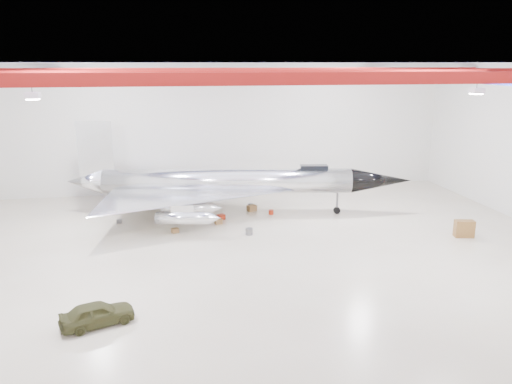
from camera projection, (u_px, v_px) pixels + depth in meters
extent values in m
plane|color=beige|center=(250.00, 250.00, 30.21)|extent=(40.00, 40.00, 0.00)
plane|color=silver|center=(220.00, 128.00, 43.11)|extent=(40.00, 0.00, 40.00)
plane|color=#0A0F38|center=(249.00, 63.00, 27.45)|extent=(40.00, 40.00, 0.00)
cube|color=maroon|center=(289.00, 79.00, 19.04)|extent=(39.50, 0.25, 0.50)
cube|color=maroon|center=(259.00, 75.00, 24.75)|extent=(39.50, 0.25, 0.50)
cube|color=maroon|center=(241.00, 73.00, 30.46)|extent=(39.50, 0.25, 0.50)
cube|color=maroon|center=(228.00, 71.00, 36.17)|extent=(39.50, 0.25, 0.50)
cube|color=#0D1450|center=(19.00, 81.00, 25.56)|extent=(0.25, 29.50, 0.40)
cube|color=#0D1450|center=(447.00, 78.00, 29.79)|extent=(0.25, 29.50, 0.40)
cube|color=silver|center=(33.00, 95.00, 20.31)|extent=(0.55, 0.55, 0.25)
cube|color=silver|center=(476.00, 91.00, 23.83)|extent=(0.55, 0.55, 0.25)
cube|color=silver|center=(79.00, 84.00, 31.73)|extent=(0.55, 0.55, 0.25)
cube|color=silver|center=(374.00, 82.00, 35.25)|extent=(0.55, 0.55, 0.25)
cylinder|color=silver|center=(228.00, 181.00, 36.73)|extent=(18.21, 4.83, 1.82)
cone|color=black|center=(381.00, 181.00, 36.90)|extent=(4.78, 2.55, 1.82)
cone|color=silver|center=(85.00, 182.00, 36.58)|extent=(2.99, 2.25, 1.82)
cube|color=silver|center=(95.00, 150.00, 36.00)|extent=(2.52, 0.53, 4.09)
cube|color=black|center=(314.00, 168.00, 36.58)|extent=(2.09, 1.05, 0.45)
cylinder|color=silver|center=(183.00, 218.00, 32.18)|extent=(3.54, 1.38, 0.82)
cylinder|color=silver|center=(187.00, 208.00, 34.38)|extent=(3.54, 1.38, 0.82)
cylinder|color=silver|center=(195.00, 189.00, 39.65)|extent=(3.54, 1.38, 0.82)
cylinder|color=silver|center=(198.00, 182.00, 41.85)|extent=(3.54, 1.38, 0.82)
cylinder|color=#59595B|center=(337.00, 203.00, 37.28)|extent=(0.16, 0.16, 1.63)
cylinder|color=black|center=(337.00, 210.00, 37.42)|extent=(0.53, 0.28, 0.51)
cylinder|color=#59595B|center=(175.00, 213.00, 34.92)|extent=(0.16, 0.16, 1.63)
cylinder|color=black|center=(175.00, 220.00, 35.06)|extent=(0.53, 0.28, 0.51)
cylinder|color=#59595B|center=(183.00, 196.00, 39.31)|extent=(0.16, 0.16, 1.63)
cylinder|color=black|center=(183.00, 203.00, 39.45)|extent=(0.53, 0.28, 0.51)
imported|color=#3C3C1E|center=(97.00, 314.00, 21.44)|extent=(3.37, 2.23, 1.07)
cube|color=brown|center=(464.00, 229.00, 32.35)|extent=(1.31, 0.85, 1.11)
cube|color=olive|center=(175.00, 230.00, 33.23)|extent=(0.55, 0.50, 0.31)
cube|color=#A12510|center=(221.00, 217.00, 36.10)|extent=(0.64, 0.58, 0.36)
cylinder|color=#59595B|center=(249.00, 232.00, 32.84)|extent=(0.49, 0.49, 0.43)
cube|color=olive|center=(252.00, 208.00, 38.09)|extent=(0.80, 0.73, 0.45)
cube|color=#59595B|center=(119.00, 221.00, 35.25)|extent=(0.35, 0.28, 0.25)
cylinder|color=#A12510|center=(271.00, 212.00, 37.30)|extent=(0.41, 0.41, 0.33)
cube|color=olive|center=(219.00, 221.00, 35.05)|extent=(0.57, 0.50, 0.35)
cylinder|color=#59595B|center=(251.00, 205.00, 39.07)|extent=(0.36, 0.36, 0.31)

